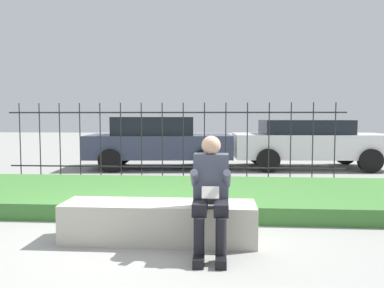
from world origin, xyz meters
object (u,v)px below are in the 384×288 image
object	(u,v)px
stone_bench	(159,224)
car_parked_right	(309,142)
person_seated_reader	(211,189)
car_parked_center	(158,141)

from	to	relation	value
stone_bench	car_parked_right	distance (m)	7.41
stone_bench	car_parked_right	bearing A→B (deg)	63.72
person_seated_reader	car_parked_right	bearing A→B (deg)	69.05
car_parked_right	car_parked_center	bearing A→B (deg)	-178.39
car_parked_center	stone_bench	bearing A→B (deg)	-85.45
person_seated_reader	car_parked_right	world-z (taller)	car_parked_right
stone_bench	car_parked_right	world-z (taller)	car_parked_right
car_parked_right	stone_bench	bearing A→B (deg)	-118.58
person_seated_reader	car_parked_center	size ratio (longest dim) A/B	0.30
person_seated_reader	car_parked_center	world-z (taller)	car_parked_center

